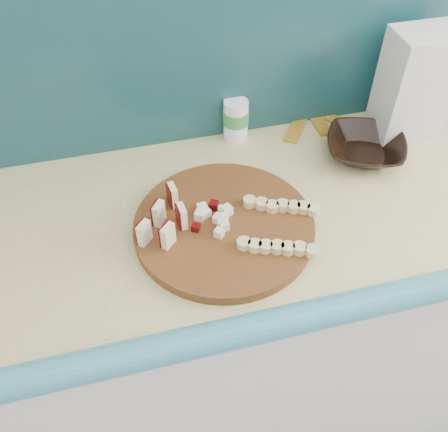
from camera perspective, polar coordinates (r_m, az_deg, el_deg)
name	(u,v)px	position (r m, az deg, el deg)	size (l,w,h in m)	color
kitchen_counter	(333,297)	(1.55, 12.36, -9.03)	(2.20, 0.63, 0.91)	silver
backsplash	(332,28)	(1.28, 12.27, 20.24)	(2.20, 0.02, 0.50)	teal
cutting_board	(224,226)	(1.06, 0.00, -1.19)	(0.38, 0.38, 0.02)	#4C2A10
apple_wedges	(165,218)	(1.03, -6.80, -0.25)	(0.11, 0.15, 0.05)	beige
apple_chunks	(212,218)	(1.05, -1.34, -0.24)	(0.06, 0.06, 0.02)	#FDF3CB
banana_slices	(280,226)	(1.04, 6.39, -1.14)	(0.20, 0.19, 0.02)	#D3C980
brown_bowl	(365,148)	(1.29, 15.86, 7.53)	(0.19, 0.19, 0.05)	black
flour_bag	(415,85)	(1.34, 20.99, 13.79)	(0.16, 0.11, 0.28)	silver
canister	(236,119)	(1.28, 1.36, 11.04)	(0.07, 0.07, 0.11)	white
banana_peel	(317,121)	(1.39, 10.59, 10.60)	(0.22, 0.19, 0.01)	gold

